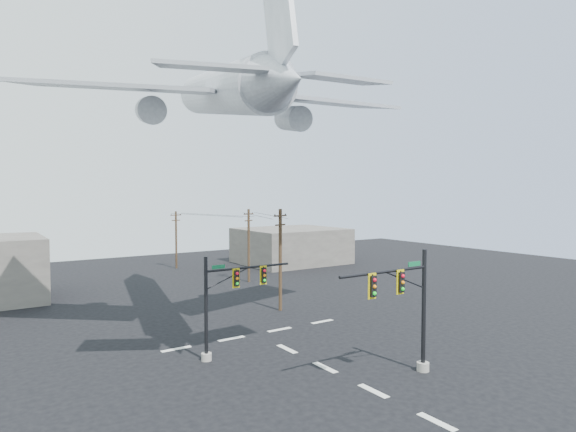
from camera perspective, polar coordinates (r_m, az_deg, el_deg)
ground at (r=26.59m, az=10.09°, el=-19.75°), size 120.00×120.00×0.00m
lane_markings at (r=30.39m, az=2.79°, el=-16.76°), size 14.00×21.20×0.01m
signal_mast_near at (r=27.77m, az=14.05°, el=-10.70°), size 6.57×0.77×6.99m
signal_mast_far at (r=30.38m, az=-7.40°, el=-10.11°), size 6.24×0.70×6.33m
utility_pole_a at (r=41.52m, az=-0.92°, el=-4.95°), size 1.68×0.75×8.79m
utility_pole_b at (r=54.98m, az=-4.68°, el=-3.32°), size 1.59×0.77×8.33m
utility_pole_c at (r=66.40m, az=-13.12°, el=-2.61°), size 1.57×0.37×7.71m
power_lines at (r=54.17m, az=-6.62°, el=0.11°), size 5.81×27.33×0.54m
airliner at (r=35.75m, az=-7.53°, el=14.34°), size 28.04×30.03×7.99m
building_right at (r=70.08m, az=0.35°, el=-3.53°), size 14.00×12.00×5.00m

